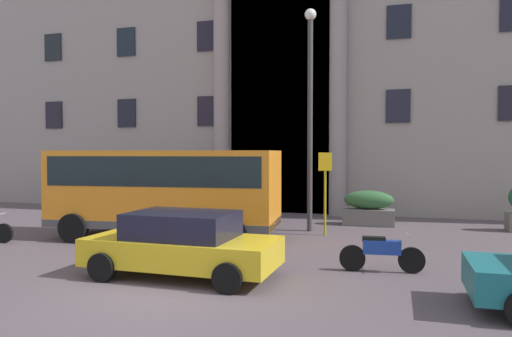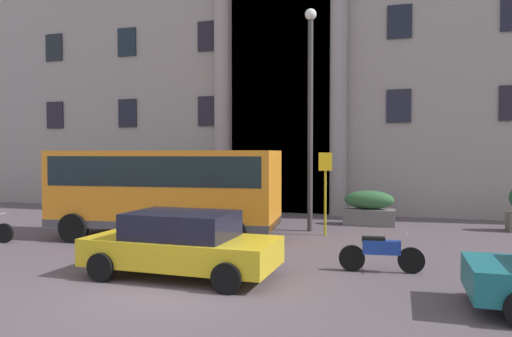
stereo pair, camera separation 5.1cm
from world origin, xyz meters
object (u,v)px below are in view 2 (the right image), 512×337
Objects in this scene: hedge_planter_east at (143,200)px; motorcycle_far_end at (379,253)px; hedge_planter_far_west at (82,198)px; lamppost_plaza_centre at (310,103)px; orange_minibus at (166,186)px; hedge_planter_entrance_right at (369,208)px; bus_stop_sign at (325,184)px; parked_sedan_second at (182,244)px.

motorcycle_far_end is at bearing -35.84° from hedge_planter_east.
lamppost_plaza_centre reaches higher than hedge_planter_far_west.
orange_minibus is at bearing -36.36° from hedge_planter_far_west.
hedge_planter_entrance_right is 4.74m from lamppost_plaza_centre.
orange_minibus is 5.74m from lamppost_plaza_centre.
hedge_planter_entrance_right reaches higher than motorcycle_far_end.
orange_minibus is 5.08× the size of hedge_planter_far_west.
lamppost_plaza_centre reaches higher than bus_stop_sign.
bus_stop_sign is at bearing -49.02° from lamppost_plaza_centre.
lamppost_plaza_centre is at bearing -133.91° from hedge_planter_entrance_right.
hedge_planter_east is 0.51× the size of parked_sedan_second.
hedge_planter_far_west is 0.67× the size of hedge_planter_east.
hedge_planter_east is at bearing 160.09° from bus_stop_sign.
orange_minibus reaches higher than hedge_planter_far_west.
parked_sedan_second is at bearing -63.95° from orange_minibus.
motorcycle_far_end is at bearing -25.73° from orange_minibus.
parked_sedan_second reaches higher than hedge_planter_far_west.
hedge_planter_entrance_right is 0.99× the size of motorcycle_far_end.
motorcycle_far_end is 7.10m from lamppost_plaza_centre.
lamppost_plaza_centre is at bearing -12.31° from hedge_planter_far_west.
bus_stop_sign is (4.82, 2.00, 0.02)m from orange_minibus.
bus_stop_sign is at bearing -19.91° from hedge_planter_east.
bus_stop_sign reaches higher than parked_sedan_second.
motorcycle_far_end is at bearing -84.78° from hedge_planter_entrance_right.
bus_stop_sign is 6.61m from parked_sedan_second.
bus_stop_sign reaches higher than hedge_planter_far_west.
hedge_planter_east reaches higher than motorcycle_far_end.
hedge_planter_entrance_right is 1.33× the size of hedge_planter_far_west.
bus_stop_sign is 5.05m from motorcycle_far_end.
bus_stop_sign reaches higher than hedge_planter_entrance_right.
parked_sedan_second reaches higher than motorcycle_far_end.
hedge_planter_east reaches higher than hedge_planter_entrance_right.
motorcycle_far_end is (13.80, -7.69, -0.17)m from hedge_planter_far_west.
bus_stop_sign is 1.44× the size of hedge_planter_entrance_right.
orange_minibus reaches higher than motorcycle_far_end.
motorcycle_far_end is at bearing -63.90° from lamppost_plaza_centre.
bus_stop_sign is at bearing 17.12° from orange_minibus.
bus_stop_sign is at bearing 106.96° from motorcycle_far_end.
hedge_planter_entrance_right is 0.25× the size of lamppost_plaza_centre.
hedge_planter_east is at bearing 177.68° from hedge_planter_entrance_right.
hedge_planter_entrance_right is (1.26, 2.72, -1.07)m from bus_stop_sign.
orange_minibus is 7.29m from motorcycle_far_end.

